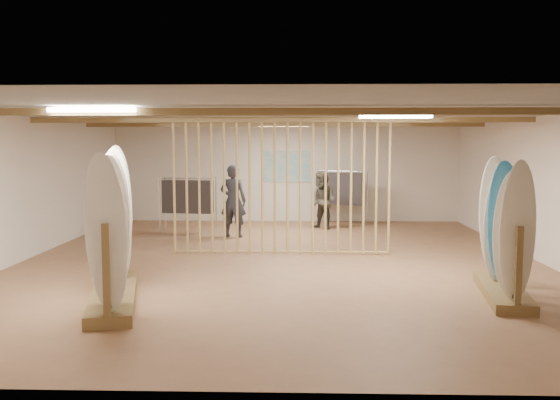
{
  "coord_description": "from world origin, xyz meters",
  "views": [
    {
      "loc": [
        0.33,
        -11.25,
        2.29
      ],
      "look_at": [
        0.0,
        0.0,
        1.2
      ],
      "focal_mm": 38.0,
      "sensor_mm": 36.0,
      "label": 1
    }
  ],
  "objects_px": {
    "clothing_rack_b": "(340,189)",
    "shopper_b": "(323,197)",
    "rack_left": "(113,251)",
    "rack_right": "(504,252)",
    "shopper_a": "(233,196)",
    "clothing_rack_a": "(188,197)"
  },
  "relations": [
    {
      "from": "clothing_rack_b",
      "to": "shopper_b",
      "type": "bearing_deg",
      "value": -96.76
    },
    {
      "from": "rack_left",
      "to": "rack_right",
      "type": "relative_size",
      "value": 1.28
    },
    {
      "from": "rack_right",
      "to": "shopper_a",
      "type": "distance_m",
      "value": 7.19
    },
    {
      "from": "rack_left",
      "to": "shopper_a",
      "type": "xyz_separation_m",
      "value": [
        1.1,
        5.93,
        0.26
      ]
    },
    {
      "from": "rack_left",
      "to": "shopper_a",
      "type": "relative_size",
      "value": 1.38
    },
    {
      "from": "rack_left",
      "to": "rack_right",
      "type": "bearing_deg",
      "value": -9.73
    },
    {
      "from": "rack_left",
      "to": "clothing_rack_b",
      "type": "xyz_separation_m",
      "value": [
        3.86,
        8.31,
        0.26
      ]
    },
    {
      "from": "clothing_rack_a",
      "to": "clothing_rack_b",
      "type": "distance_m",
      "value": 4.39
    },
    {
      "from": "rack_left",
      "to": "clothing_rack_a",
      "type": "height_order",
      "value": "rack_left"
    },
    {
      "from": "shopper_a",
      "to": "shopper_b",
      "type": "bearing_deg",
      "value": -138.71
    },
    {
      "from": "rack_left",
      "to": "clothing_rack_a",
      "type": "relative_size",
      "value": 1.91
    },
    {
      "from": "shopper_a",
      "to": "shopper_b",
      "type": "xyz_separation_m",
      "value": [
        2.24,
        1.38,
        -0.15
      ]
    },
    {
      "from": "rack_right",
      "to": "shopper_b",
      "type": "xyz_separation_m",
      "value": [
        -2.38,
        6.88,
        0.17
      ]
    },
    {
      "from": "rack_right",
      "to": "clothing_rack_b",
      "type": "distance_m",
      "value": 8.1
    },
    {
      "from": "shopper_a",
      "to": "rack_right",
      "type": "bearing_deg",
      "value": 139.72
    },
    {
      "from": "clothing_rack_b",
      "to": "shopper_a",
      "type": "xyz_separation_m",
      "value": [
        -2.77,
        -2.37,
        -0.0
      ]
    },
    {
      "from": "rack_left",
      "to": "shopper_b",
      "type": "distance_m",
      "value": 8.04
    },
    {
      "from": "rack_right",
      "to": "shopper_a",
      "type": "height_order",
      "value": "rack_right"
    },
    {
      "from": "shopper_a",
      "to": "clothing_rack_b",
      "type": "bearing_deg",
      "value": -129.68
    },
    {
      "from": "rack_right",
      "to": "shopper_b",
      "type": "bearing_deg",
      "value": 117.59
    },
    {
      "from": "shopper_b",
      "to": "clothing_rack_b",
      "type": "bearing_deg",
      "value": 98.69
    },
    {
      "from": "clothing_rack_b",
      "to": "shopper_a",
      "type": "relative_size",
      "value": 0.77
    }
  ]
}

